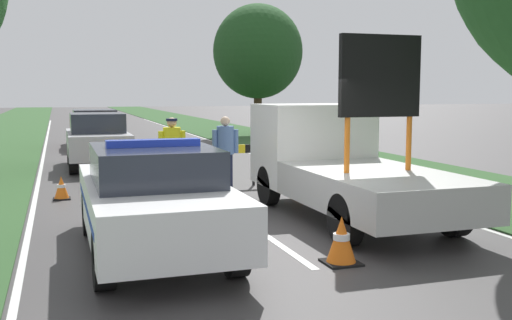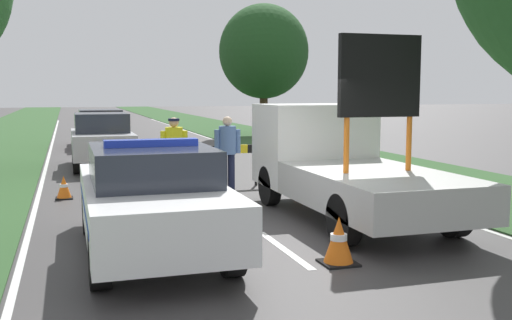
# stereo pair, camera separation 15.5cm
# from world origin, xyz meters

# --- Properties ---
(ground_plane) EXTENTS (160.00, 160.00, 0.00)m
(ground_plane) POSITION_xyz_m (0.00, 0.00, 0.00)
(ground_plane) COLOR #3D3A3A
(lane_markings) EXTENTS (7.38, 54.57, 0.01)m
(lane_markings) POSITION_xyz_m (0.00, 13.24, 0.00)
(lane_markings) COLOR silver
(lane_markings) RESTS_ON ground
(grass_verge_right) EXTENTS (4.69, 120.00, 0.03)m
(grass_verge_right) POSITION_xyz_m (6.09, 20.00, 0.01)
(grass_verge_right) COLOR #2D5128
(grass_verge_right) RESTS_ON ground
(police_car) EXTENTS (1.85, 4.71, 1.65)m
(police_car) POSITION_xyz_m (-1.87, -0.19, 0.80)
(police_car) COLOR white
(police_car) RESTS_ON ground
(work_truck) EXTENTS (2.16, 5.38, 3.22)m
(work_truck) POSITION_xyz_m (1.87, 1.47, 0.99)
(work_truck) COLOR white
(work_truck) RESTS_ON ground
(road_barrier) EXTENTS (3.42, 0.08, 1.01)m
(road_barrier) POSITION_xyz_m (0.05, 5.25, 0.85)
(road_barrier) COLOR black
(road_barrier) RESTS_ON ground
(police_officer) EXTENTS (0.62, 0.39, 1.72)m
(police_officer) POSITION_xyz_m (-0.68, 4.74, 1.02)
(police_officer) COLOR #191E38
(police_officer) RESTS_ON ground
(pedestrian_civilian) EXTENTS (0.62, 0.40, 1.73)m
(pedestrian_civilian) POSITION_xyz_m (0.54, 4.64, 1.02)
(pedestrian_civilian) COLOR #191E38
(pedestrian_civilian) RESTS_ON ground
(traffic_cone_near_police) EXTENTS (0.36, 0.36, 0.50)m
(traffic_cone_near_police) POSITION_xyz_m (-3.09, 4.71, 0.25)
(traffic_cone_near_police) COLOR black
(traffic_cone_near_police) RESTS_ON ground
(traffic_cone_centre_front) EXTENTS (0.46, 0.46, 0.64)m
(traffic_cone_centre_front) POSITION_xyz_m (-2.25, 6.64, 0.32)
(traffic_cone_centre_front) COLOR black
(traffic_cone_centre_front) RESTS_ON ground
(traffic_cone_near_truck) EXTENTS (0.50, 0.50, 0.68)m
(traffic_cone_near_truck) POSITION_xyz_m (2.21, 4.25, 0.34)
(traffic_cone_near_truck) COLOR black
(traffic_cone_near_truck) RESTS_ON ground
(traffic_cone_behind_barrier) EXTENTS (0.47, 0.47, 0.65)m
(traffic_cone_behind_barrier) POSITION_xyz_m (0.44, -1.53, 0.32)
(traffic_cone_behind_barrier) COLOR black
(traffic_cone_behind_barrier) RESTS_ON ground
(queued_car_sedan_silver) EXTENTS (1.73, 3.95, 1.65)m
(queued_car_sedan_silver) POSITION_xyz_m (-2.00, 9.88, 0.85)
(queued_car_sedan_silver) COLOR #B2B2B7
(queued_car_sedan_silver) RESTS_ON ground
(queued_car_wagon_maroon) EXTENTS (1.89, 4.55, 1.55)m
(queued_car_wagon_maroon) POSITION_xyz_m (-1.67, 16.97, 0.81)
(queued_car_wagon_maroon) COLOR maroon
(queued_car_wagon_maroon) RESTS_ON ground
(roadside_tree_near_right) EXTENTS (4.57, 4.57, 6.71)m
(roadside_tree_near_right) POSITION_xyz_m (6.73, 20.74, 4.30)
(roadside_tree_near_right) COLOR #42301E
(roadside_tree_near_right) RESTS_ON ground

